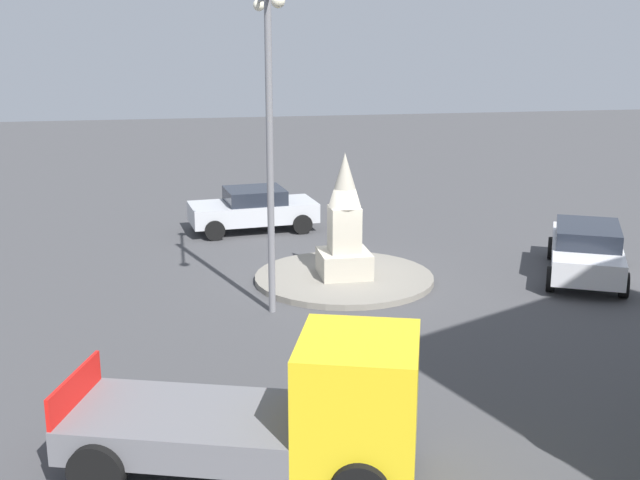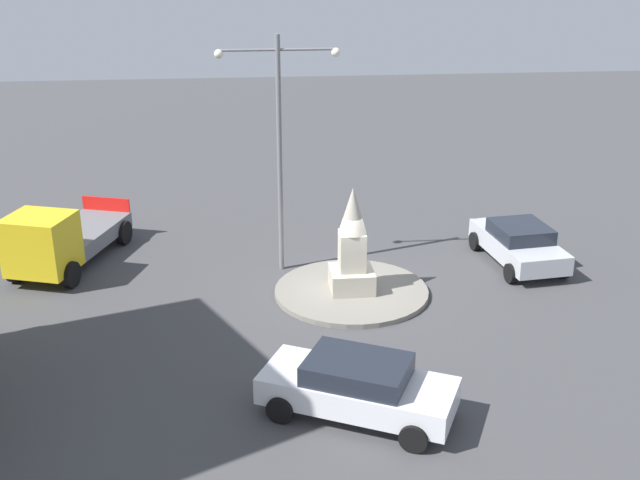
# 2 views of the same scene
# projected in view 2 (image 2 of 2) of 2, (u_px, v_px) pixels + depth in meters

# --- Properties ---
(ground_plane) EXTENTS (80.00, 80.00, 0.00)m
(ground_plane) POSITION_uv_depth(u_px,v_px,m) (351.00, 294.00, 24.13)
(ground_plane) COLOR #424244
(traffic_island) EXTENTS (4.75, 4.75, 0.15)m
(traffic_island) POSITION_uv_depth(u_px,v_px,m) (351.00, 291.00, 24.10)
(traffic_island) COLOR gray
(traffic_island) RESTS_ON ground
(monument) EXTENTS (1.32, 1.32, 3.29)m
(monument) POSITION_uv_depth(u_px,v_px,m) (352.00, 248.00, 23.58)
(monument) COLOR #B2AA99
(monument) RESTS_ON traffic_island
(streetlamp) EXTENTS (3.80, 0.28, 7.61)m
(streetlamp) POSITION_uv_depth(u_px,v_px,m) (279.00, 132.00, 24.26)
(streetlamp) COLOR slate
(streetlamp) RESTS_ON ground
(car_white_passing) EXTENTS (4.75, 3.54, 1.43)m
(car_white_passing) POSITION_uv_depth(u_px,v_px,m) (357.00, 386.00, 17.77)
(car_white_passing) COLOR silver
(car_white_passing) RESTS_ON ground
(car_silver_near_island) EXTENTS (2.42, 4.28, 1.41)m
(car_silver_near_island) POSITION_uv_depth(u_px,v_px,m) (519.00, 243.00, 26.11)
(car_silver_near_island) COLOR #B7BABF
(car_silver_near_island) RESTS_ON ground
(truck_yellow_parked_left) EXTENTS (3.52, 5.59, 2.25)m
(truck_yellow_parked_left) POSITION_uv_depth(u_px,v_px,m) (60.00, 240.00, 25.49)
(truck_yellow_parked_left) COLOR yellow
(truck_yellow_parked_left) RESTS_ON ground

